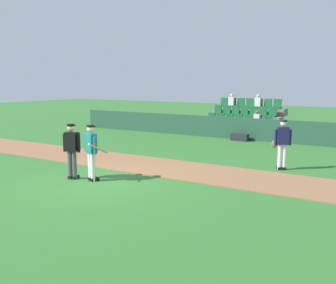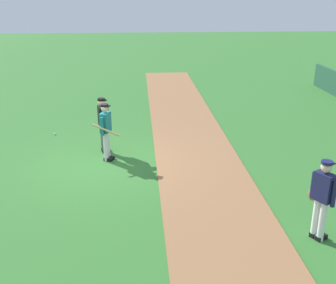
# 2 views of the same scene
# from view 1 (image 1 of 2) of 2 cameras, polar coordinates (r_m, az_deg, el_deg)

# --- Properties ---
(ground_plane) EXTENTS (80.00, 80.00, 0.00)m
(ground_plane) POSITION_cam_1_polar(r_m,az_deg,el_deg) (12.27, -10.54, -5.79)
(ground_plane) COLOR #33702D
(infield_dirt_path) EXTENTS (28.00, 2.57, 0.03)m
(infield_dirt_path) POSITION_cam_1_polar(r_m,az_deg,el_deg) (14.41, -2.99, -3.37)
(infield_dirt_path) COLOR #936642
(infield_dirt_path) RESTS_ON ground
(dugout_fence) EXTENTS (20.00, 0.16, 1.15)m
(dugout_fence) POSITION_cam_1_polar(r_m,az_deg,el_deg) (21.16, 9.16, 2.04)
(dugout_fence) COLOR #234C38
(dugout_fence) RESTS_ON ground
(stadium_bleachers) EXTENTS (4.45, 2.95, 2.30)m
(stadium_bleachers) POSITION_cam_1_polar(r_m,az_deg,el_deg) (22.89, 10.98, 2.62)
(stadium_bleachers) COLOR slate
(stadium_bleachers) RESTS_ON ground
(batter_teal_jersey) EXTENTS (0.59, 0.80, 1.76)m
(batter_teal_jersey) POSITION_cam_1_polar(r_m,az_deg,el_deg) (12.24, -11.16, -1.20)
(batter_teal_jersey) COLOR white
(batter_teal_jersey) RESTS_ON ground
(umpire_home_plate) EXTENTS (0.57, 0.38, 1.76)m
(umpire_home_plate) POSITION_cam_1_polar(r_m,az_deg,el_deg) (12.62, -13.87, -0.85)
(umpire_home_plate) COLOR #4C4C4C
(umpire_home_plate) RESTS_ON ground
(runner_navy_jersey) EXTENTS (0.64, 0.43, 1.76)m
(runner_navy_jersey) POSITION_cam_1_polar(r_m,az_deg,el_deg) (14.09, 16.36, -0.10)
(runner_navy_jersey) COLOR white
(runner_navy_jersey) RESTS_ON ground
(equipment_bag) EXTENTS (0.90, 0.36, 0.36)m
(equipment_bag) POSITION_cam_1_polar(r_m,az_deg,el_deg) (20.54, 10.42, 0.69)
(equipment_bag) COLOR #232328
(equipment_bag) RESTS_ON ground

